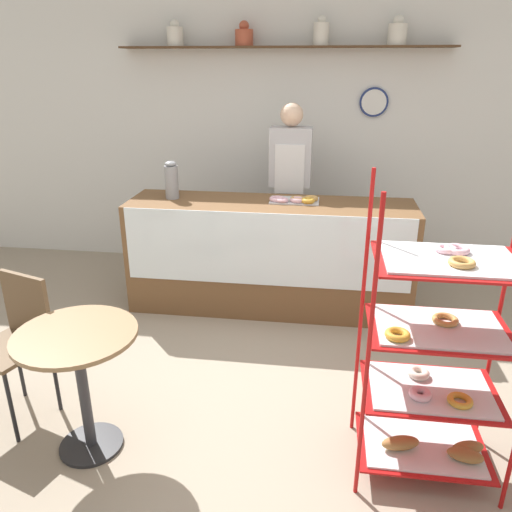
{
  "coord_description": "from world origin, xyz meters",
  "views": [
    {
      "loc": [
        0.44,
        -2.71,
        2.08
      ],
      "look_at": [
        0.0,
        0.47,
        0.82
      ],
      "focal_mm": 35.0,
      "sensor_mm": 36.0,
      "label": 1
    }
  ],
  "objects": [
    {
      "name": "back_wall",
      "position": [
        0.0,
        2.46,
        1.37
      ],
      "size": [
        10.0,
        0.3,
        2.7
      ],
      "color": "white",
      "rests_on": "ground_plane"
    },
    {
      "name": "person_worker",
      "position": [
        0.13,
        1.82,
        0.96
      ],
      "size": [
        0.38,
        0.23,
        1.74
      ],
      "color": "#282833",
      "rests_on": "ground_plane"
    },
    {
      "name": "pastry_rack",
      "position": [
        1.05,
        -0.46,
        0.65
      ],
      "size": [
        0.74,
        0.51,
        1.59
      ],
      "color": "#B71414",
      "rests_on": "ground_plane"
    },
    {
      "name": "donut_tray_counter",
      "position": [
        0.21,
        1.39,
        0.99
      ],
      "size": [
        0.42,
        0.26,
        0.05
      ],
      "color": "silver",
      "rests_on": "display_counter"
    },
    {
      "name": "ground_plane",
      "position": [
        0.0,
        0.0,
        0.0
      ],
      "size": [
        14.0,
        14.0,
        0.0
      ],
      "primitive_type": "plane",
      "color": "gray"
    },
    {
      "name": "display_counter",
      "position": [
        0.0,
        1.35,
        0.48
      ],
      "size": [
        2.44,
        0.64,
        0.97
      ],
      "color": "brown",
      "rests_on": "ground_plane"
    },
    {
      "name": "coffee_carafe",
      "position": [
        -0.86,
        1.38,
        1.12
      ],
      "size": [
        0.12,
        0.12,
        0.32
      ],
      "color": "gray",
      "rests_on": "display_counter"
    },
    {
      "name": "cafe_table",
      "position": [
        -0.82,
        -0.57,
        0.56
      ],
      "size": [
        0.65,
        0.65,
        0.75
      ],
      "color": "#262628",
      "rests_on": "ground_plane"
    },
    {
      "name": "cafe_chair",
      "position": [
        -1.33,
        -0.31,
        0.56
      ],
      "size": [
        0.48,
        0.48,
        0.9
      ],
      "rotation": [
        0.0,
        0.0,
        5.96
      ],
      "color": "black",
      "rests_on": "ground_plane"
    }
  ]
}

